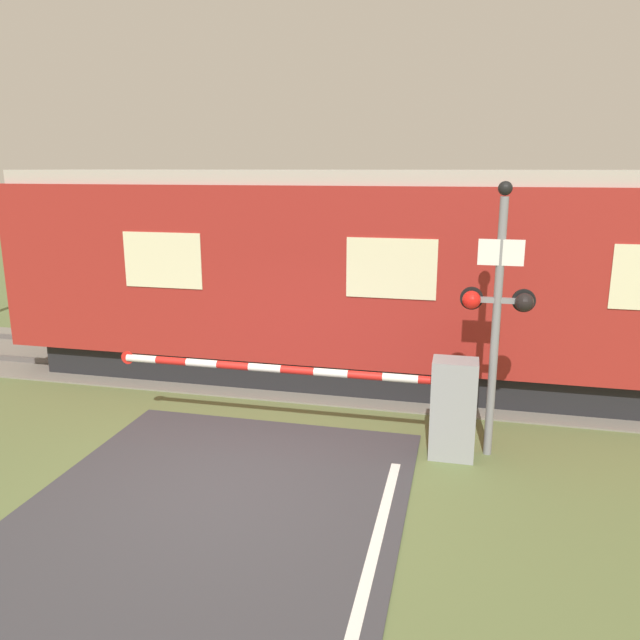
{
  "coord_description": "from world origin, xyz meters",
  "views": [
    {
      "loc": [
        2.71,
        -6.62,
        3.85
      ],
      "look_at": [
        0.66,
        2.06,
        1.67
      ],
      "focal_mm": 35.0,
      "sensor_mm": 36.0,
      "label": 1
    }
  ],
  "objects": [
    {
      "name": "ground_plane",
      "position": [
        0.0,
        0.0,
        0.0
      ],
      "size": [
        80.0,
        80.0,
        0.0
      ],
      "primitive_type": "plane",
      "color": "#5B6B3D"
    },
    {
      "name": "track_bed",
      "position": [
        0.0,
        4.46,
        0.02
      ],
      "size": [
        36.0,
        3.2,
        0.13
      ],
      "color": "slate",
      "rests_on": "ground_plane"
    },
    {
      "name": "train",
      "position": [
        1.57,
        4.45,
        1.95
      ],
      "size": [
        14.26,
        2.76,
        3.82
      ],
      "color": "black",
      "rests_on": "ground_plane"
    },
    {
      "name": "crossing_barrier",
      "position": [
        2.31,
        1.46,
        0.75
      ],
      "size": [
        5.23,
        0.44,
        1.38
      ],
      "color": "gray",
      "rests_on": "ground_plane"
    },
    {
      "name": "signal_post",
      "position": [
        3.14,
        1.64,
        2.1
      ],
      "size": [
        0.96,
        0.26,
        3.69
      ],
      "color": "gray",
      "rests_on": "ground_plane"
    }
  ]
}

